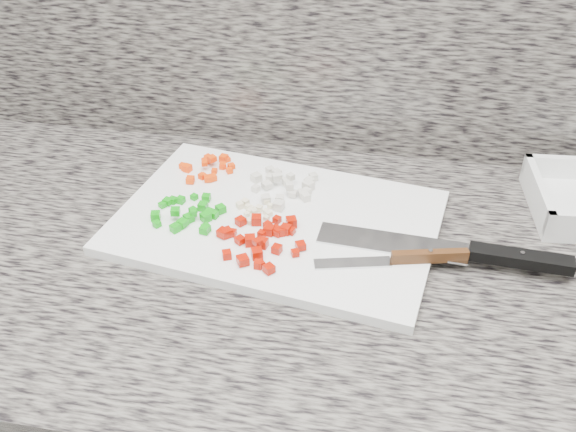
# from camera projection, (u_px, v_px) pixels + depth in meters

# --- Properties ---
(countertop) EXTENTS (3.96, 0.64, 0.04)m
(countertop) POSITION_uv_depth(u_px,v_px,m) (306.00, 267.00, 0.89)
(countertop) COLOR #69645C
(countertop) RESTS_ON cabinet
(cutting_board) EXTENTS (0.49, 0.37, 0.01)m
(cutting_board) POSITION_uv_depth(u_px,v_px,m) (277.00, 222.00, 0.92)
(cutting_board) COLOR white
(cutting_board) RESTS_ON countertop
(carrot_pile) EXTENTS (0.09, 0.09, 0.02)m
(carrot_pile) POSITION_uv_depth(u_px,v_px,m) (208.00, 167.00, 1.02)
(carrot_pile) COLOR #FD3E05
(carrot_pile) RESTS_ON cutting_board
(onion_pile) EXTENTS (0.10, 0.11, 0.02)m
(onion_pile) POSITION_uv_depth(u_px,v_px,m) (285.00, 186.00, 0.97)
(onion_pile) COLOR beige
(onion_pile) RESTS_ON cutting_board
(green_pepper_pile) EXTENTS (0.10, 0.09, 0.02)m
(green_pepper_pile) POSITION_uv_depth(u_px,v_px,m) (191.00, 214.00, 0.92)
(green_pepper_pile) COLOR #0E9C0F
(green_pepper_pile) RESTS_ON cutting_board
(red_pepper_pile) EXTENTS (0.13, 0.12, 0.02)m
(red_pepper_pile) POSITION_uv_depth(u_px,v_px,m) (262.00, 238.00, 0.87)
(red_pepper_pile) COLOR #A71102
(red_pepper_pile) RESTS_ON cutting_board
(garlic_pile) EXTENTS (0.06, 0.06, 0.01)m
(garlic_pile) POSITION_uv_depth(u_px,v_px,m) (254.00, 210.00, 0.93)
(garlic_pile) COLOR beige
(garlic_pile) RESTS_ON cutting_board
(chef_knife) EXTENTS (0.34, 0.06, 0.02)m
(chef_knife) POSITION_uv_depth(u_px,v_px,m) (475.00, 253.00, 0.85)
(chef_knife) COLOR #B8BBBF
(chef_knife) RESTS_ON cutting_board
(paring_knife) EXTENTS (0.20, 0.06, 0.02)m
(paring_knife) POSITION_uv_depth(u_px,v_px,m) (410.00, 258.00, 0.84)
(paring_knife) COLOR #B8BBBF
(paring_knife) RESTS_ON cutting_board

